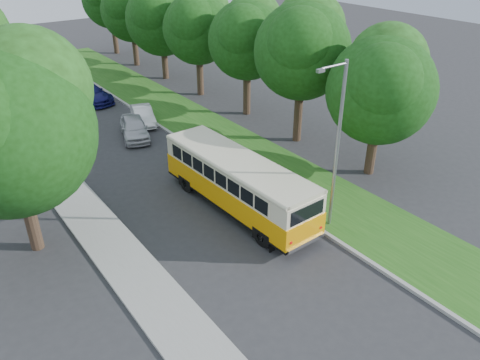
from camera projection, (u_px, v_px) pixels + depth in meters
ground at (226, 232)px, 22.06m from camera, size 120.00×120.00×0.00m
curb at (228, 170)px, 27.42m from camera, size 0.20×70.00×0.15m
grass_verge at (259, 160)px, 28.65m from camera, size 4.50×70.00×0.13m
sidewalk at (88, 217)px, 23.07m from camera, size 2.20×70.00×0.12m
treeline at (118, 33)px, 33.56m from camera, size 24.27×41.91×9.46m
lamppost_near at (336, 143)px, 20.38m from camera, size 1.71×0.16×8.00m
lamppost_far at (15, 83)px, 28.95m from camera, size 1.71×0.16×7.50m
warning_sign at (46, 139)px, 27.36m from camera, size 0.56×0.10×2.50m
vintage_bus at (238, 184)px, 23.16m from camera, size 2.81×9.71×2.86m
car_silver at (134, 128)px, 31.50m from camera, size 2.88×4.51×1.43m
car_white at (143, 115)px, 33.80m from camera, size 2.28×3.98×1.24m
car_blue at (89, 93)px, 37.85m from camera, size 3.14×5.33×1.45m
car_grey at (73, 86)px, 39.78m from camera, size 2.91×5.18×1.37m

